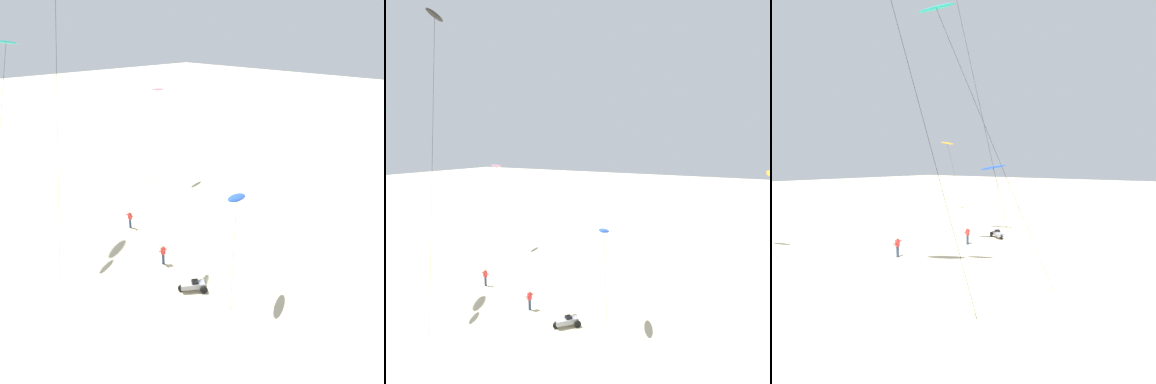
% 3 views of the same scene
% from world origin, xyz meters
% --- Properties ---
extents(ground_plane, '(260.00, 260.00, 0.00)m').
position_xyz_m(ground_plane, '(0.00, 0.00, 0.00)').
color(ground_plane, beige).
extents(kite_blue, '(2.02, 3.15, 7.65)m').
position_xyz_m(kite_blue, '(3.08, 3.53, 7.13)').
color(kite_blue, blue).
rests_on(kite_blue, ground).
extents(kite_pink, '(2.90, 4.56, 10.87)m').
position_xyz_m(kite_pink, '(-18.26, 15.49, 10.47)').
color(kite_pink, pink).
rests_on(kite_pink, ground).
extents(kite_teal, '(4.66, 6.73, 16.55)m').
position_xyz_m(kite_teal, '(-13.33, -3.01, 15.82)').
color(kite_teal, teal).
rests_on(kite_teal, ground).
extents(kite_flyer_nearest, '(0.61, 0.58, 1.67)m').
position_xyz_m(kite_flyer_nearest, '(-9.97, 4.55, 0.89)').
color(kite_flyer_nearest, navy).
rests_on(kite_flyer_nearest, ground).
extents(kite_flyer_middle, '(0.62, 0.64, 1.67)m').
position_xyz_m(kite_flyer_middle, '(-3.10, 2.50, 0.89)').
color(kite_flyer_middle, navy).
rests_on(kite_flyer_middle, ground).
extents(beach_buggy, '(1.79, 1.99, 0.82)m').
position_xyz_m(beach_buggy, '(1.03, 1.66, 0.43)').
color(beach_buggy, gray).
rests_on(beach_buggy, ground).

